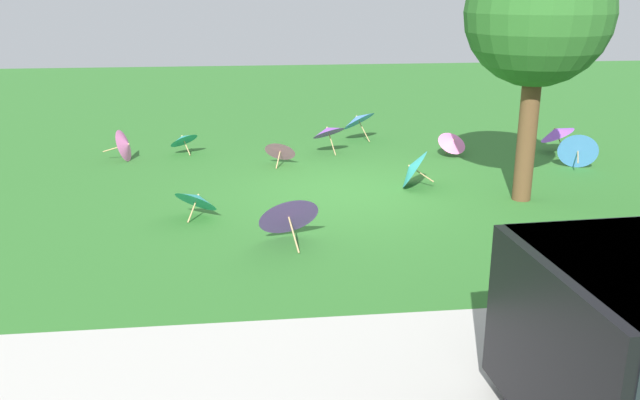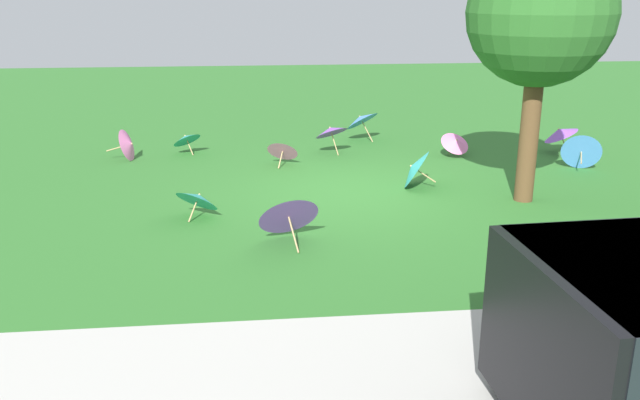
{
  "view_description": "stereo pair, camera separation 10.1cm",
  "coord_description": "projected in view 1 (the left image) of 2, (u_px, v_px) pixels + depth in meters",
  "views": [
    {
      "loc": [
        1.89,
        11.07,
        3.42
      ],
      "look_at": [
        0.87,
        2.29,
        0.6
      ],
      "focal_mm": 37.66,
      "sensor_mm": 36.0,
      "label": 1
    },
    {
      "loc": [
        1.79,
        11.09,
        3.42
      ],
      "look_at": [
        0.87,
        2.29,
        0.6
      ],
      "focal_mm": 37.66,
      "sensor_mm": 36.0,
      "label": 2
    }
  ],
  "objects": [
    {
      "name": "ground",
      "position": [
        354.0,
        192.0,
        11.73
      ],
      "size": [
        40.0,
        40.0,
        0.0
      ],
      "primitive_type": "plane",
      "color": "#2D6B28"
    },
    {
      "name": "shade_tree",
      "position": [
        539.0,
        15.0,
        10.39
      ],
      "size": [
        2.3,
        2.3,
        4.19
      ],
      "color": "brown",
      "rests_on": "ground"
    },
    {
      "name": "parasol_blue_0",
      "position": [
        578.0,
        149.0,
        13.14
      ],
      "size": [
        0.87,
        0.77,
        0.77
      ],
      "color": "tan",
      "rests_on": "ground"
    },
    {
      "name": "parasol_purple_0",
      "position": [
        287.0,
        213.0,
        9.31
      ],
      "size": [
        0.98,
        0.91,
        0.8
      ],
      "color": "tan",
      "rests_on": "ground"
    },
    {
      "name": "parasol_pink_0",
      "position": [
        126.0,
        145.0,
        13.7
      ],
      "size": [
        0.69,
        0.71,
        0.67
      ],
      "color": "tan",
      "rests_on": "ground"
    },
    {
      "name": "parasol_teal_1",
      "position": [
        197.0,
        199.0,
        10.26
      ],
      "size": [
        0.9,
        0.89,
        0.57
      ],
      "color": "tan",
      "rests_on": "ground"
    },
    {
      "name": "parasol_blue_1",
      "position": [
        358.0,
        119.0,
        15.49
      ],
      "size": [
        1.07,
        1.08,
        0.78
      ],
      "color": "tan",
      "rests_on": "ground"
    },
    {
      "name": "parasol_pink_1",
      "position": [
        453.0,
        142.0,
        14.05
      ],
      "size": [
        0.73,
        0.7,
        0.55
      ],
      "color": "tan",
      "rests_on": "ground"
    },
    {
      "name": "parasol_teal_3",
      "position": [
        412.0,
        168.0,
        11.88
      ],
      "size": [
        0.75,
        0.9,
        0.72
      ],
      "color": "tan",
      "rests_on": "ground"
    },
    {
      "name": "parasol_purple_1",
      "position": [
        328.0,
        131.0,
        14.26
      ],
      "size": [
        0.97,
        0.96,
        0.72
      ],
      "color": "tan",
      "rests_on": "ground"
    },
    {
      "name": "parasol_purple_2",
      "position": [
        556.0,
        132.0,
        14.35
      ],
      "size": [
        0.92,
        0.92,
        0.68
      ],
      "color": "tan",
      "rests_on": "ground"
    },
    {
      "name": "parasol_teal_5",
      "position": [
        183.0,
        139.0,
        14.25
      ],
      "size": [
        0.83,
        0.83,
        0.55
      ],
      "color": "tan",
      "rests_on": "ground"
    },
    {
      "name": "parasol_pink_2",
      "position": [
        281.0,
        149.0,
        13.37
      ],
      "size": [
        0.76,
        0.7,
        0.59
      ],
      "color": "tan",
      "rests_on": "ground"
    }
  ]
}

